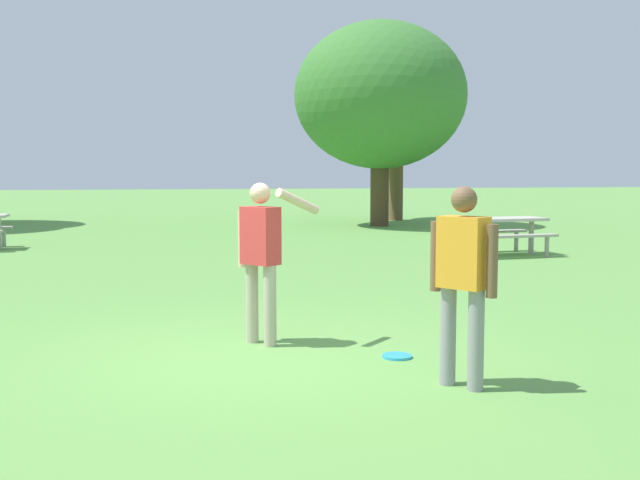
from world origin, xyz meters
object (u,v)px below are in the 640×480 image
(person_thrower, at_px, (463,273))
(picnic_table_near, at_px, (503,228))
(tree_slender_mid, at_px, (397,93))
(frisbee, at_px, (397,356))
(tree_far_right, at_px, (380,96))
(person_catcher, at_px, (261,250))

(person_thrower, relative_size, picnic_table_near, 0.89)
(person_thrower, height_order, tree_slender_mid, tree_slender_mid)
(frisbee, bearing_deg, tree_far_right, 75.55)
(tree_far_right, height_order, tree_slender_mid, tree_far_right)
(picnic_table_near, xyz_separation_m, tree_slender_mid, (0.83, 10.74, 3.77))
(person_catcher, distance_m, frisbee, 1.72)
(person_thrower, relative_size, tree_far_right, 0.26)
(person_thrower, relative_size, person_catcher, 1.00)
(person_catcher, height_order, tree_slender_mid, tree_slender_mid)
(frisbee, xyz_separation_m, tree_slender_mid, (5.43, 18.69, 4.32))
(person_thrower, xyz_separation_m, frisbee, (-0.23, 1.05, -0.93))
(tree_slender_mid, bearing_deg, picnic_table_near, -94.40)
(person_catcher, distance_m, tree_slender_mid, 19.37)
(person_thrower, height_order, person_catcher, same)
(picnic_table_near, xyz_separation_m, tree_far_right, (-0.43, 8.24, 3.43))
(person_catcher, relative_size, frisbee, 5.80)
(person_catcher, bearing_deg, tree_slender_mid, 69.70)
(picnic_table_near, bearing_deg, tree_slender_mid, 85.60)
(person_thrower, xyz_separation_m, person_catcher, (-1.43, 1.86, 0.02))
(frisbee, distance_m, picnic_table_near, 9.20)
(picnic_table_near, bearing_deg, person_thrower, -115.87)
(tree_slender_mid, bearing_deg, frisbee, -106.18)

